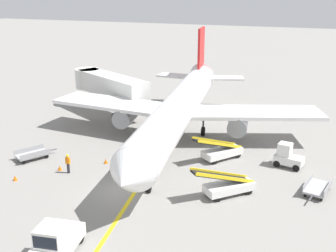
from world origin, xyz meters
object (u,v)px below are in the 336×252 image
(baggage_tug_near_wing, at_px, (287,157))
(safety_cone_nose_right, at_px, (15,178))
(pushback_tug, at_px, (56,241))
(baggage_cart_empty_trailing, at_px, (317,188))
(safety_cone_nose_left, at_px, (60,168))
(jet_bridge, at_px, (106,84))
(ground_crew_marshaller, at_px, (68,163))
(airliner, at_px, (180,107))
(safety_cone_wingtip_left, at_px, (106,161))
(baggage_cart_loaded, at_px, (33,154))
(belt_loader_aft_hold, at_px, (221,151))
(belt_loader_forward_hold, at_px, (228,185))

(baggage_tug_near_wing, bearing_deg, safety_cone_nose_right, -151.42)
(pushback_tug, height_order, safety_cone_nose_right, pushback_tug)
(baggage_cart_empty_trailing, distance_m, safety_cone_nose_left, 21.00)
(safety_cone_nose_right, bearing_deg, jet_bridge, 98.22)
(pushback_tug, relative_size, ground_crew_marshaller, 2.28)
(airliner, bearing_deg, safety_cone_wingtip_left, -115.31)
(ground_crew_marshaller, bearing_deg, jet_bridge, 109.62)
(pushback_tug, height_order, safety_cone_wingtip_left, pushback_tug)
(baggage_cart_loaded, bearing_deg, baggage_tug_near_wing, 17.63)
(jet_bridge, height_order, belt_loader_aft_hold, jet_bridge)
(airliner, distance_m, ground_crew_marshaller, 12.94)
(ground_crew_marshaller, relative_size, safety_cone_wingtip_left, 3.86)
(pushback_tug, distance_m, ground_crew_marshaller, 11.34)
(jet_bridge, bearing_deg, pushback_tug, -65.77)
(belt_loader_forward_hold, height_order, baggage_cart_empty_trailing, belt_loader_forward_hold)
(belt_loader_forward_hold, xyz_separation_m, belt_loader_aft_hold, (-2.18, 6.46, 0.00))
(pushback_tug, height_order, baggage_cart_loaded, pushback_tug)
(belt_loader_forward_hold, distance_m, belt_loader_aft_hold, 6.82)
(safety_cone_nose_left, bearing_deg, baggage_tug_near_wing, 23.94)
(safety_cone_nose_right, bearing_deg, safety_cone_wingtip_left, 48.03)
(baggage_cart_empty_trailing, relative_size, safety_cone_nose_left, 8.73)
(belt_loader_aft_hold, distance_m, baggage_cart_loaded, 17.15)
(pushback_tug, xyz_separation_m, safety_cone_nose_right, (-9.13, 6.86, -0.77))
(baggage_cart_empty_trailing, bearing_deg, baggage_tug_near_wing, 122.69)
(airliner, xyz_separation_m, belt_loader_forward_hold, (7.48, -10.03, -2.64))
(pushback_tug, bearing_deg, safety_cone_wingtip_left, 107.77)
(belt_loader_forward_hold, bearing_deg, ground_crew_marshaller, -174.77)
(baggage_tug_near_wing, height_order, safety_cone_wingtip_left, baggage_tug_near_wing)
(belt_loader_forward_hold, xyz_separation_m, safety_cone_nose_right, (-16.55, -4.02, -0.56))
(jet_bridge, height_order, safety_cone_wingtip_left, jet_bridge)
(pushback_tug, distance_m, belt_loader_forward_hold, 13.17)
(airliner, distance_m, baggage_tug_near_wing, 11.75)
(pushback_tug, xyz_separation_m, belt_loader_aft_hold, (5.23, 17.35, -0.22))
(safety_cone_nose_left, xyz_separation_m, safety_cone_nose_right, (-2.17, -2.99, 0.00))
(ground_crew_marshaller, distance_m, safety_cone_nose_left, 1.25)
(ground_crew_marshaller, bearing_deg, belt_loader_aft_hold, 34.55)
(baggage_tug_near_wing, bearing_deg, airliner, 164.40)
(pushback_tug, bearing_deg, belt_loader_forward_hold, 55.73)
(pushback_tug, distance_m, safety_cone_wingtip_left, 13.19)
(baggage_tug_near_wing, distance_m, baggage_cart_empty_trailing, 5.02)
(pushback_tug, height_order, baggage_cart_empty_trailing, pushback_tug)
(ground_crew_marshaller, relative_size, safety_cone_nose_right, 3.86)
(ground_crew_marshaller, bearing_deg, airliner, 62.43)
(belt_loader_forward_hold, bearing_deg, belt_loader_aft_hold, 108.66)
(belt_loader_aft_hold, relative_size, safety_cone_nose_left, 10.83)
(airliner, distance_m, belt_loader_aft_hold, 6.91)
(ground_crew_marshaller, distance_m, safety_cone_nose_right, 4.31)
(pushback_tug, distance_m, baggage_cart_loaded, 15.29)
(ground_crew_marshaller, bearing_deg, pushback_tug, -58.43)
(baggage_cart_empty_trailing, bearing_deg, ground_crew_marshaller, -168.62)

